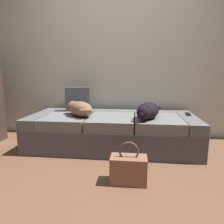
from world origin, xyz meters
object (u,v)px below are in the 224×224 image
at_px(dog_tan, 79,109).
at_px(handbag, 129,169).
at_px(throw_pillow, 78,99).
at_px(couch, 112,131).
at_px(dog_dark, 148,111).
at_px(tv_remote, 188,114).

distance_m(dog_tan, handbag, 1.11).
bearing_deg(handbag, throw_pillow, 123.84).
distance_m(dog_tan, throw_pillow, 0.38).
height_order(couch, handbag, couch).
relative_size(couch, handbag, 5.63).
bearing_deg(couch, handbag, -74.80).
relative_size(dog_dark, throw_pillow, 1.63).
bearing_deg(throw_pillow, couch, -25.62).
bearing_deg(dog_tan, throw_pillow, 108.35).
relative_size(couch, dog_dark, 3.85).
xyz_separation_m(dog_tan, handbag, (0.66, -0.81, -0.39)).
xyz_separation_m(couch, dog_tan, (-0.41, -0.10, 0.31)).
bearing_deg(couch, dog_tan, -166.77).
distance_m(dog_dark, tv_remote, 0.63).
relative_size(dog_tan, tv_remote, 3.13).
relative_size(dog_tan, dog_dark, 0.85).
bearing_deg(dog_dark, handbag, -104.97).
bearing_deg(tv_remote, dog_tan, -167.65).
bearing_deg(dog_tan, handbag, -50.71).
xyz_separation_m(dog_tan, throw_pillow, (-0.12, 0.35, 0.08)).
bearing_deg(dog_tan, couch, 13.23).
distance_m(couch, tv_remote, 1.01).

